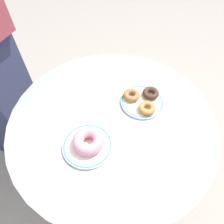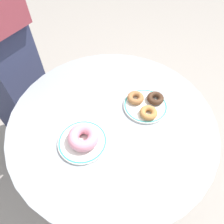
{
  "view_description": "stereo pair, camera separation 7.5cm",
  "coord_description": "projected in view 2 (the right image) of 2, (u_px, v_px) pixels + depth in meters",
  "views": [
    {
      "loc": [
        -0.29,
        -0.35,
        1.37
      ],
      "look_at": [
        -0.0,
        0.0,
        0.77
      ],
      "focal_mm": 32.54,
      "sensor_mm": 36.0,
      "label": 1
    },
    {
      "loc": [
        -0.23,
        -0.39,
        1.37
      ],
      "look_at": [
        -0.0,
        0.0,
        0.77
      ],
      "focal_mm": 32.54,
      "sensor_mm": 36.0,
      "label": 2
    }
  ],
  "objects": [
    {
      "name": "donut_cinnamon",
      "position": [
        136.0,
        98.0,
        0.82
      ],
      "size": [
        0.1,
        0.1,
        0.02
      ],
      "primitive_type": "torus",
      "rotation": [
        0.0,
        0.0,
        2.44
      ],
      "color": "#A36B3D",
      "rests_on": "plate_right"
    },
    {
      "name": "donut_old_fashioned",
      "position": [
        148.0,
        113.0,
        0.77
      ],
      "size": [
        0.08,
        0.08,
        0.02
      ],
      "primitive_type": "torus",
      "rotation": [
        0.0,
        0.0,
        1.33
      ],
      "color": "#BC7F42",
      "rests_on": "plate_right"
    },
    {
      "name": "plate_left",
      "position": [
        83.0,
        141.0,
        0.71
      ],
      "size": [
        0.17,
        0.17,
        0.01
      ],
      "color": "white",
      "rests_on": "cafe_table"
    },
    {
      "name": "plate_right",
      "position": [
        145.0,
        106.0,
        0.81
      ],
      "size": [
        0.17,
        0.17,
        0.01
      ],
      "color": "white",
      "rests_on": "cafe_table"
    },
    {
      "name": "ground_plane",
      "position": [
        112.0,
        182.0,
        1.38
      ],
      "size": [
        7.0,
        7.0,
        0.02
      ],
      "primitive_type": "cube",
      "color": "#9E9389"
    },
    {
      "name": "donut_pink_frosted",
      "position": [
        83.0,
        137.0,
        0.7
      ],
      "size": [
        0.12,
        0.12,
        0.04
      ],
      "primitive_type": "torus",
      "rotation": [
        0.0,
        0.0,
        3.07
      ],
      "color": "pink",
      "rests_on": "plate_left"
    },
    {
      "name": "cafe_table",
      "position": [
        112.0,
        144.0,
        0.95
      ],
      "size": [
        0.8,
        0.8,
        0.73
      ],
      "color": "#999EA3",
      "rests_on": "ground"
    },
    {
      "name": "donut_chocolate",
      "position": [
        155.0,
        98.0,
        0.81
      ],
      "size": [
        0.1,
        0.1,
        0.02
      ],
      "primitive_type": "torus",
      "rotation": [
        0.0,
        0.0,
        5.44
      ],
      "color": "#422819",
      "rests_on": "plate_right"
    }
  ]
}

